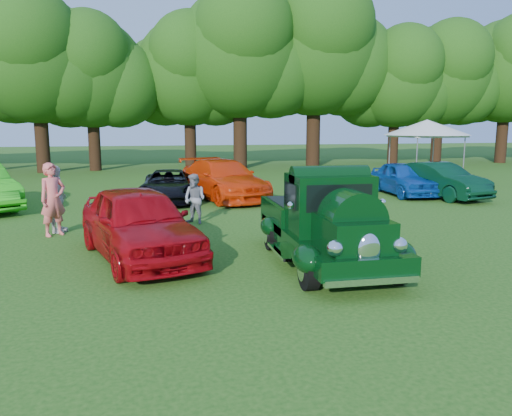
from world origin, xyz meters
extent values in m
plane|color=#1C4911|center=(0.00, 0.00, 0.00)|extent=(120.00, 120.00, 0.00)
cylinder|color=black|center=(0.70, -1.74, 0.39)|extent=(0.23, 0.78, 0.78)
cylinder|color=black|center=(2.45, -1.74, 0.39)|extent=(0.23, 0.78, 0.78)
cylinder|color=black|center=(0.70, 1.25, 0.39)|extent=(0.23, 0.78, 0.78)
cylinder|color=black|center=(2.45, 1.25, 0.39)|extent=(0.23, 0.78, 0.78)
cube|color=black|center=(1.57, -0.17, 0.55)|extent=(1.81, 4.72, 0.36)
cube|color=black|center=(1.57, -1.58, 0.97)|extent=(1.15, 1.52, 0.65)
cube|color=black|center=(1.57, -0.30, 1.32)|extent=(1.64, 1.21, 1.26)
cube|color=black|center=(1.57, -0.88, 1.54)|extent=(1.36, 0.06, 0.55)
cube|color=black|center=(1.57, 1.27, 0.84)|extent=(1.81, 2.15, 0.61)
cube|color=black|center=(1.57, 1.27, 1.13)|extent=(1.55, 1.89, 0.05)
ellipsoid|color=black|center=(0.67, -1.74, 0.59)|extent=(0.52, 0.90, 0.52)
ellipsoid|color=black|center=(2.48, -1.74, 0.59)|extent=(0.52, 0.90, 0.52)
ellipsoid|color=black|center=(0.64, 1.25, 0.58)|extent=(0.40, 0.76, 0.44)
ellipsoid|color=black|center=(2.51, 1.25, 0.58)|extent=(0.40, 0.76, 0.44)
ellipsoid|color=white|center=(1.57, -2.37, 0.84)|extent=(0.42, 0.13, 0.63)
sphere|color=white|center=(0.99, -2.30, 0.90)|extent=(0.29, 0.29, 0.29)
sphere|color=white|center=(2.16, -2.30, 0.90)|extent=(0.29, 0.29, 0.29)
cube|color=white|center=(1.57, -2.53, 0.36)|extent=(1.70, 0.12, 0.12)
cube|color=white|center=(1.57, 2.35, 0.42)|extent=(1.70, 0.12, 0.12)
imported|color=#97060D|center=(-2.38, 1.10, 0.81)|extent=(3.26, 5.11, 1.62)
imported|color=black|center=(-1.51, 9.35, 0.61)|extent=(2.32, 4.52, 1.22)
imported|color=red|center=(0.67, 9.65, 0.78)|extent=(3.67, 5.79, 1.56)
imported|color=#0D3C98|center=(8.32, 9.25, 0.70)|extent=(1.78, 4.16, 1.40)
imported|color=black|center=(9.31, 8.22, 0.71)|extent=(2.59, 4.57, 1.43)
imported|color=#DE5F5B|center=(-4.70, 3.90, 0.99)|extent=(0.86, 0.82, 1.97)
imported|color=gray|center=(-0.85, 4.78, 0.76)|extent=(0.93, 0.92, 1.51)
imported|color=silver|center=(-4.70, 4.28, 0.94)|extent=(0.72, 1.18, 1.87)
cube|color=silver|center=(11.55, 13.24, 2.37)|extent=(3.04, 3.04, 0.12)
cone|color=silver|center=(11.55, 13.24, 2.81)|extent=(4.46, 4.46, 0.77)
cylinder|color=slate|center=(10.31, 11.87, 1.16)|extent=(0.06, 0.06, 2.32)
cylinder|color=slate|center=(10.18, 14.48, 1.16)|extent=(0.06, 0.06, 2.32)
cylinder|color=slate|center=(12.92, 12.00, 1.16)|extent=(0.06, 0.06, 2.32)
cylinder|color=slate|center=(12.78, 14.61, 1.16)|extent=(0.06, 0.06, 2.32)
cylinder|color=#311D10|center=(-8.78, 22.67, 2.05)|extent=(0.82, 0.82, 4.10)
sphere|color=#17450E|center=(-8.78, 22.67, 6.72)|extent=(7.49, 7.49, 7.49)
cylinder|color=#311D10|center=(-5.81, 23.46, 1.86)|extent=(0.75, 0.75, 3.73)
sphere|color=#17450E|center=(-5.81, 23.46, 6.12)|extent=(6.82, 6.82, 6.82)
cylinder|color=#311D10|center=(0.38, 24.45, 1.94)|extent=(0.78, 0.78, 3.89)
sphere|color=#17450E|center=(0.38, 24.45, 6.37)|extent=(7.11, 7.11, 7.11)
cylinder|color=#311D10|center=(3.62, 23.17, 2.28)|extent=(0.91, 0.91, 4.56)
sphere|color=#17450E|center=(3.62, 23.17, 7.48)|extent=(8.34, 8.34, 8.34)
cylinder|color=#311D10|center=(8.90, 23.71, 2.41)|extent=(0.96, 0.96, 4.81)
sphere|color=#17450E|center=(8.90, 23.71, 7.89)|extent=(8.80, 8.80, 8.80)
cylinder|color=#311D10|center=(14.87, 23.50, 1.86)|extent=(0.74, 0.74, 3.71)
sphere|color=#17450E|center=(14.87, 23.50, 6.09)|extent=(6.79, 6.79, 6.79)
cylinder|color=#311D10|center=(18.60, 23.98, 1.96)|extent=(0.79, 0.79, 3.93)
sphere|color=#17450E|center=(18.60, 23.98, 6.44)|extent=(7.18, 7.18, 7.18)
cylinder|color=#311D10|center=(24.12, 24.04, 2.09)|extent=(0.83, 0.83, 4.17)
sphere|color=#17450E|center=(24.12, 24.04, 6.84)|extent=(7.63, 7.63, 7.63)
camera|label=1|loc=(-1.95, -10.11, 3.00)|focal=35.00mm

